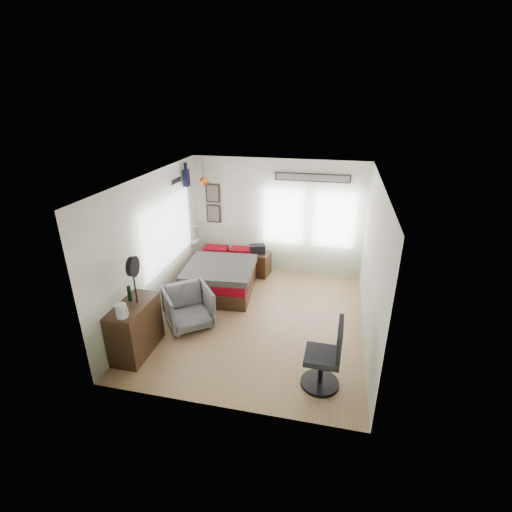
{
  "coord_description": "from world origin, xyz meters",
  "views": [
    {
      "loc": [
        1.32,
        -5.92,
        4.0
      ],
      "look_at": [
        -0.1,
        0.4,
        1.15
      ],
      "focal_mm": 26.0,
      "sensor_mm": 36.0,
      "label": 1
    }
  ],
  "objects_px": {
    "bed": "(222,275)",
    "dresser": "(135,328)",
    "nightstand": "(258,264)",
    "armchair": "(188,307)",
    "task_chair": "(326,360)"
  },
  "relations": [
    {
      "from": "nightstand",
      "to": "task_chair",
      "type": "xyz_separation_m",
      "value": [
        1.77,
        -3.41,
        0.18
      ]
    },
    {
      "from": "nightstand",
      "to": "task_chair",
      "type": "bearing_deg",
      "value": -54.48
    },
    {
      "from": "bed",
      "to": "armchair",
      "type": "bearing_deg",
      "value": -100.73
    },
    {
      "from": "bed",
      "to": "dresser",
      "type": "height_order",
      "value": "dresser"
    },
    {
      "from": "bed",
      "to": "dresser",
      "type": "distance_m",
      "value": 2.57
    },
    {
      "from": "bed",
      "to": "dresser",
      "type": "bearing_deg",
      "value": -110.81
    },
    {
      "from": "nightstand",
      "to": "bed",
      "type": "bearing_deg",
      "value": -119.88
    },
    {
      "from": "armchair",
      "to": "nightstand",
      "type": "bearing_deg",
      "value": 32.85
    },
    {
      "from": "task_chair",
      "to": "armchair",
      "type": "bearing_deg",
      "value": 158.6
    },
    {
      "from": "dresser",
      "to": "task_chair",
      "type": "bearing_deg",
      "value": -2.54
    },
    {
      "from": "bed",
      "to": "task_chair",
      "type": "xyz_separation_m",
      "value": [
        2.4,
        -2.61,
        0.16
      ]
    },
    {
      "from": "bed",
      "to": "nightstand",
      "type": "xyz_separation_m",
      "value": [
        0.63,
        0.8,
        -0.03
      ]
    },
    {
      "from": "bed",
      "to": "task_chair",
      "type": "relative_size",
      "value": 1.83
    },
    {
      "from": "dresser",
      "to": "nightstand",
      "type": "xyz_separation_m",
      "value": [
        1.34,
        3.27,
        -0.17
      ]
    },
    {
      "from": "nightstand",
      "to": "dresser",
      "type": "bearing_deg",
      "value": -104.19
    }
  ]
}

